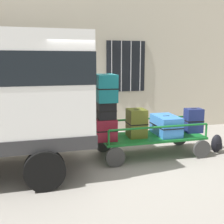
{
  "coord_description": "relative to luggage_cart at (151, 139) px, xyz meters",
  "views": [
    {
      "loc": [
        -1.48,
        -5.77,
        2.17
      ],
      "look_at": [
        0.13,
        0.04,
        1.07
      ],
      "focal_mm": 45.11,
      "sensor_mm": 36.0,
      "label": 1
    }
  ],
  "objects": [
    {
      "name": "suitcase_left_bottom",
      "position": [
        -1.1,
        0.01,
        0.32
      ],
      "size": [
        0.49,
        0.6,
        0.48
      ],
      "color": "maroon",
      "rests_on": "luggage_cart"
    },
    {
      "name": "backpack",
      "position": [
        1.58,
        -0.25,
        -0.16
      ],
      "size": [
        0.27,
        0.22,
        0.44
      ],
      "color": "black",
      "rests_on": "ground"
    },
    {
      "name": "suitcase_midleft_bottom",
      "position": [
        -0.37,
        0.01,
        0.4
      ],
      "size": [
        0.41,
        0.45,
        0.64
      ],
      "color": "#4C5119",
      "rests_on": "luggage_cart"
    },
    {
      "name": "suitcase_midright_bottom",
      "position": [
        1.1,
        0.03,
        0.37
      ],
      "size": [
        0.43,
        0.34,
        0.58
      ],
      "color": "navy",
      "rests_on": "luggage_cart"
    },
    {
      "name": "suitcase_left_top",
      "position": [
        -1.1,
        -0.03,
        1.22
      ],
      "size": [
        0.45,
        0.71,
        0.58
      ],
      "color": "#0F5960",
      "rests_on": "suitcase_left_middle"
    },
    {
      "name": "cart_railing",
      "position": [
        0.0,
        -0.0,
        0.36
      ],
      "size": [
        2.32,
        0.94,
        0.33
      ],
      "color": "#146023",
      "rests_on": "luggage_cart"
    },
    {
      "name": "suitcase_center_bottom",
      "position": [
        0.37,
        0.01,
        0.31
      ],
      "size": [
        0.52,
        0.84,
        0.45
      ],
      "color": "#3372C6",
      "rests_on": "luggage_cart"
    },
    {
      "name": "suitcase_left_middle",
      "position": [
        -1.1,
        -0.04,
        0.75
      ],
      "size": [
        0.39,
        0.45,
        0.37
      ],
      "color": "black",
      "rests_on": "suitcase_left_bottom"
    },
    {
      "name": "luggage_cart",
      "position": [
        0.0,
        0.0,
        0.0
      ],
      "size": [
        2.44,
        1.08,
        0.47
      ],
      "color": "#146023",
      "rests_on": "ground"
    },
    {
      "name": "building_wall",
      "position": [
        -1.07,
        2.49,
        2.12
      ],
      "size": [
        12.0,
        0.38,
        5.0
      ],
      "color": "#BCB29E",
      "rests_on": "ground"
    },
    {
      "name": "ground_plane",
      "position": [
        -1.08,
        -0.04,
        -0.38
      ],
      "size": [
        40.0,
        40.0,
        0.0
      ],
      "primitive_type": "plane",
      "color": "gray"
    }
  ]
}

